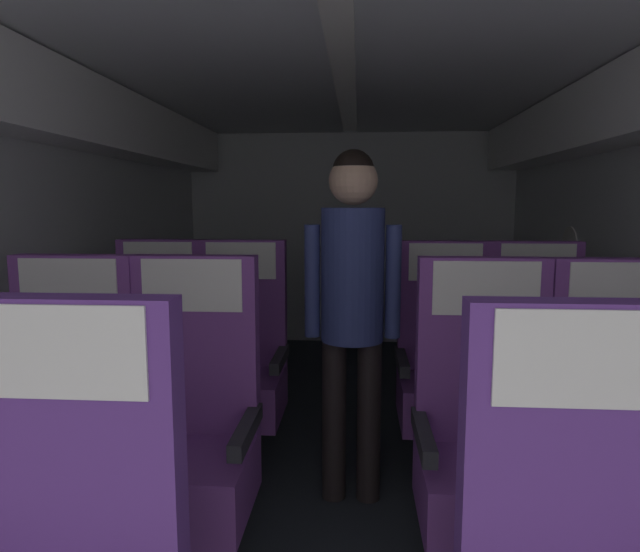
{
  "coord_description": "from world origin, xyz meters",
  "views": [
    {
      "loc": [
        0.08,
        0.32,
        1.36
      ],
      "look_at": [
        -0.1,
        2.83,
        1.03
      ],
      "focal_mm": 30.46,
      "sensor_mm": 36.0,
      "label": 1
    }
  ],
  "objects_px": {
    "seat_c_right_window": "(445,371)",
    "seat_b_right_window": "(485,447)",
    "seat_c_right_aisle": "(538,372)",
    "seat_b_left_window": "(65,436)",
    "seat_b_left_aisle": "(190,438)",
    "seat_b_right_aisle": "(624,453)",
    "seat_c_left_window": "(156,365)",
    "seat_c_left_aisle": "(239,367)",
    "flight_attendant": "(352,290)"
  },
  "relations": [
    {
      "from": "seat_c_right_window",
      "to": "seat_b_right_window",
      "type": "bearing_deg",
      "value": -89.74
    },
    {
      "from": "seat_c_right_aisle",
      "to": "seat_b_right_window",
      "type": "bearing_deg",
      "value": -117.43
    },
    {
      "from": "seat_b_left_window",
      "to": "seat_b_left_aisle",
      "type": "distance_m",
      "value": 0.48
    },
    {
      "from": "seat_b_right_aisle",
      "to": "seat_c_left_window",
      "type": "height_order",
      "value": "same"
    },
    {
      "from": "seat_c_left_window",
      "to": "seat_c_right_aisle",
      "type": "distance_m",
      "value": 2.05
    },
    {
      "from": "seat_c_right_aisle",
      "to": "seat_c_right_window",
      "type": "height_order",
      "value": "same"
    },
    {
      "from": "seat_c_left_window",
      "to": "seat_c_left_aisle",
      "type": "distance_m",
      "value": 0.46
    },
    {
      "from": "seat_c_left_aisle",
      "to": "seat_b_right_window",
      "type": "bearing_deg",
      "value": -39.53
    },
    {
      "from": "seat_b_left_aisle",
      "to": "seat_b_right_aisle",
      "type": "relative_size",
      "value": 1.0
    },
    {
      "from": "seat_c_right_aisle",
      "to": "seat_b_left_window",
      "type": "bearing_deg",
      "value": -155.48
    },
    {
      "from": "seat_c_left_window",
      "to": "seat_c_right_aisle",
      "type": "bearing_deg",
      "value": 0.26
    },
    {
      "from": "seat_b_right_aisle",
      "to": "seat_c_left_window",
      "type": "distance_m",
      "value": 2.25
    },
    {
      "from": "seat_b_right_aisle",
      "to": "seat_c_right_aisle",
      "type": "bearing_deg",
      "value": 90.26
    },
    {
      "from": "seat_b_right_window",
      "to": "seat_c_right_aisle",
      "type": "xyz_separation_m",
      "value": [
        0.48,
        0.92,
        0.0
      ]
    },
    {
      "from": "seat_b_left_window",
      "to": "seat_c_right_window",
      "type": "bearing_deg",
      "value": 30.51
    },
    {
      "from": "seat_c_left_aisle",
      "to": "seat_c_right_aisle",
      "type": "xyz_separation_m",
      "value": [
        1.58,
        0.01,
        0.0
      ]
    },
    {
      "from": "seat_b_right_aisle",
      "to": "seat_b_right_window",
      "type": "relative_size",
      "value": 1.0
    },
    {
      "from": "seat_c_left_window",
      "to": "flight_attendant",
      "type": "distance_m",
      "value": 1.26
    },
    {
      "from": "seat_b_right_aisle",
      "to": "seat_c_right_window",
      "type": "distance_m",
      "value": 1.04
    },
    {
      "from": "seat_c_right_aisle",
      "to": "seat_c_right_window",
      "type": "distance_m",
      "value": 0.48
    },
    {
      "from": "seat_b_right_window",
      "to": "seat_c_right_aisle",
      "type": "relative_size",
      "value": 1.0
    },
    {
      "from": "seat_c_right_aisle",
      "to": "seat_c_left_window",
      "type": "bearing_deg",
      "value": -179.74
    },
    {
      "from": "seat_b_left_aisle",
      "to": "flight_attendant",
      "type": "relative_size",
      "value": 0.73
    },
    {
      "from": "seat_b_left_aisle",
      "to": "seat_c_left_aisle",
      "type": "xyz_separation_m",
      "value": [
        -0.01,
        0.91,
        0.0
      ]
    },
    {
      "from": "seat_b_right_window",
      "to": "seat_b_right_aisle",
      "type": "bearing_deg",
      "value": -0.97
    },
    {
      "from": "seat_c_left_window",
      "to": "seat_c_right_window",
      "type": "relative_size",
      "value": 1.0
    },
    {
      "from": "seat_b_right_window",
      "to": "seat_c_left_aisle",
      "type": "relative_size",
      "value": 1.0
    },
    {
      "from": "seat_b_right_aisle",
      "to": "seat_c_left_aisle",
      "type": "height_order",
      "value": "same"
    },
    {
      "from": "seat_b_right_aisle",
      "to": "seat_c_right_aisle",
      "type": "relative_size",
      "value": 1.0
    },
    {
      "from": "seat_b_right_aisle",
      "to": "seat_c_right_aisle",
      "type": "xyz_separation_m",
      "value": [
        -0.0,
        0.93,
        0.0
      ]
    },
    {
      "from": "seat_c_left_aisle",
      "to": "seat_c_right_window",
      "type": "distance_m",
      "value": 1.1
    },
    {
      "from": "seat_b_left_aisle",
      "to": "seat_c_right_window",
      "type": "xyz_separation_m",
      "value": [
        1.09,
        0.91,
        0.0
      ]
    },
    {
      "from": "seat_c_left_window",
      "to": "seat_b_left_aisle",
      "type": "bearing_deg",
      "value": -62.59
    },
    {
      "from": "seat_b_left_aisle",
      "to": "flight_attendant",
      "type": "bearing_deg",
      "value": 39.14
    },
    {
      "from": "seat_c_right_aisle",
      "to": "flight_attendant",
      "type": "distance_m",
      "value": 1.17
    },
    {
      "from": "seat_b_right_aisle",
      "to": "seat_c_left_window",
      "type": "xyz_separation_m",
      "value": [
        -2.05,
        0.92,
        0.0
      ]
    },
    {
      "from": "seat_c_right_window",
      "to": "flight_attendant",
      "type": "relative_size",
      "value": 0.73
    },
    {
      "from": "seat_c_right_aisle",
      "to": "seat_c_right_window",
      "type": "relative_size",
      "value": 1.0
    },
    {
      "from": "seat_b_right_window",
      "to": "seat_c_left_window",
      "type": "bearing_deg",
      "value": 149.76
    },
    {
      "from": "seat_b_right_window",
      "to": "seat_c_left_aisle",
      "type": "xyz_separation_m",
      "value": [
        -1.11,
        0.91,
        0.0
      ]
    },
    {
      "from": "seat_b_right_aisle",
      "to": "seat_b_right_window",
      "type": "height_order",
      "value": "same"
    },
    {
      "from": "seat_b_left_window",
      "to": "seat_c_left_window",
      "type": "bearing_deg",
      "value": 89.75
    },
    {
      "from": "seat_c_left_aisle",
      "to": "seat_c_right_aisle",
      "type": "bearing_deg",
      "value": 0.41
    },
    {
      "from": "seat_c_left_window",
      "to": "seat_c_right_window",
      "type": "xyz_separation_m",
      "value": [
        1.56,
        -0.0,
        0.0
      ]
    },
    {
      "from": "seat_b_right_aisle",
      "to": "seat_c_left_aisle",
      "type": "relative_size",
      "value": 1.0
    },
    {
      "from": "seat_b_left_aisle",
      "to": "seat_c_left_window",
      "type": "relative_size",
      "value": 1.0
    },
    {
      "from": "seat_b_left_window",
      "to": "flight_attendant",
      "type": "distance_m",
      "value": 1.29
    },
    {
      "from": "seat_b_left_window",
      "to": "seat_c_right_window",
      "type": "xyz_separation_m",
      "value": [
        1.57,
        0.92,
        0.0
      ]
    },
    {
      "from": "seat_b_left_aisle",
      "to": "seat_c_left_aisle",
      "type": "height_order",
      "value": "same"
    },
    {
      "from": "seat_c_left_aisle",
      "to": "flight_attendant",
      "type": "relative_size",
      "value": 0.73
    }
  ]
}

